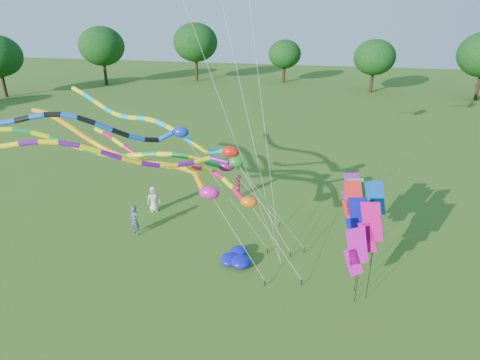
% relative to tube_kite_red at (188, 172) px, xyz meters
% --- Properties ---
extents(ground, '(160.00, 160.00, 0.00)m').
position_rel_tube_kite_red_xyz_m(ground, '(2.79, -5.64, -4.24)').
color(ground, '#2C5817').
rests_on(ground, ground).
extents(tree_ring, '(115.94, 116.56, 9.63)m').
position_rel_tube_kite_red_xyz_m(tree_ring, '(-1.11, -9.82, 1.30)').
color(tree_ring, '#382314').
rests_on(tree_ring, ground).
extents(tube_kite_red, '(12.57, 4.85, 6.26)m').
position_rel_tube_kite_red_xyz_m(tube_kite_red, '(0.00, 0.00, 0.00)').
color(tube_kite_red, black).
rests_on(tube_kite_red, ground).
extents(tube_kite_orange, '(15.76, 6.41, 7.15)m').
position_rel_tube_kite_red_xyz_m(tube_kite_orange, '(-3.16, 0.06, 0.70)').
color(tube_kite_orange, black).
rests_on(tube_kite_orange, ground).
extents(tube_kite_purple, '(13.93, 5.60, 7.92)m').
position_rel_tube_kite_red_xyz_m(tube_kite_purple, '(-1.11, -3.21, 1.96)').
color(tube_kite_purple, black).
rests_on(tube_kite_purple, ground).
extents(tube_kite_blue, '(12.54, 4.85, 8.93)m').
position_rel_tube_kite_red_xyz_m(tube_kite_blue, '(-2.59, -3.50, 3.29)').
color(tube_kite_blue, black).
rests_on(tube_kite_blue, ground).
extents(tube_kite_cyan, '(14.57, 5.26, 8.07)m').
position_rel_tube_kite_red_xyz_m(tube_kite_cyan, '(-2.07, 1.95, 1.76)').
color(tube_kite_cyan, black).
rests_on(tube_kite_cyan, ground).
extents(tube_kite_green, '(14.85, 3.63, 7.01)m').
position_rel_tube_kite_red_xyz_m(tube_kite_green, '(-2.75, 0.78, 0.53)').
color(tube_kite_green, black).
rests_on(tube_kite_green, ground).
extents(banner_pole_magenta_b, '(1.14, 0.37, 3.94)m').
position_rel_tube_kite_red_xyz_m(banner_pole_magenta_b, '(8.63, -3.56, -1.56)').
color(banner_pole_magenta_b, black).
rests_on(banner_pole_magenta_b, ground).
extents(banner_pole_red, '(1.16, 0.25, 4.73)m').
position_rel_tube_kite_red_xyz_m(banner_pole_red, '(8.58, -0.45, -0.77)').
color(banner_pole_red, black).
rests_on(banner_pole_red, ground).
extents(banner_pole_magenta_a, '(1.13, 0.41, 4.95)m').
position_rel_tube_kite_red_xyz_m(banner_pole_magenta_a, '(9.15, -3.11, -0.56)').
color(banner_pole_magenta_a, black).
rests_on(banner_pole_magenta_a, ground).
extents(banner_pole_violet, '(1.14, 0.40, 4.48)m').
position_rel_tube_kite_red_xyz_m(banner_pole_violet, '(8.65, 1.15, -1.02)').
color(banner_pole_violet, black).
rests_on(banner_pole_violet, ground).
extents(banner_pole_green, '(1.15, 0.31, 4.38)m').
position_rel_tube_kite_red_xyz_m(banner_pole_green, '(8.83, 0.67, -1.12)').
color(banner_pole_green, black).
rests_on(banner_pole_green, ground).
extents(banner_pole_blue_a, '(1.14, 0.37, 4.89)m').
position_rel_tube_kite_red_xyz_m(banner_pole_blue_a, '(8.66, -2.66, -0.61)').
color(banner_pole_blue_a, black).
rests_on(banner_pole_blue_a, ground).
extents(banner_pole_blue_b, '(1.16, 0.13, 4.84)m').
position_rel_tube_kite_red_xyz_m(banner_pole_blue_b, '(9.55, -0.51, -0.67)').
color(banner_pole_blue_b, black).
rests_on(banner_pole_blue_b, ground).
extents(blue_nylon_heap, '(1.49, 1.56, 0.56)m').
position_rel_tube_kite_red_xyz_m(blue_nylon_heap, '(3.18, -1.46, -4.00)').
color(blue_nylon_heap, '#0D14B2').
rests_on(blue_nylon_heap, ground).
extents(person_a, '(0.99, 0.85, 1.72)m').
position_rel_tube_kite_red_xyz_m(person_a, '(-3.47, 2.91, -3.38)').
color(person_a, beige).
rests_on(person_a, ground).
extents(person_b, '(0.79, 0.67, 1.83)m').
position_rel_tube_kite_red_xyz_m(person_b, '(-3.43, -0.00, -3.33)').
color(person_b, '#44505F').
rests_on(person_b, ground).
extents(person_c, '(0.99, 1.01, 1.64)m').
position_rel_tube_kite_red_xyz_m(person_c, '(1.47, 6.10, -3.42)').
color(person_c, '#9A3843').
rests_on(person_c, ground).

